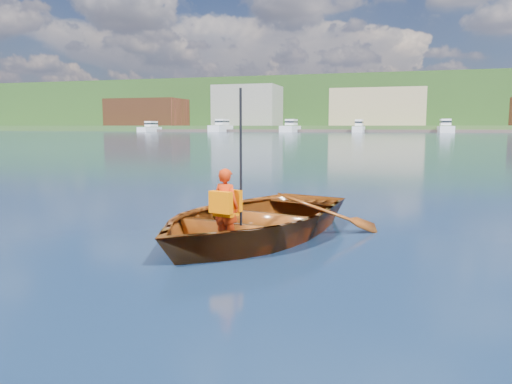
# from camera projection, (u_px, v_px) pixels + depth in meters

# --- Properties ---
(ground) EXTENTS (600.00, 600.00, 0.00)m
(ground) POSITION_uv_depth(u_px,v_px,m) (162.00, 244.00, 7.36)
(ground) COLOR #132944
(ground) RESTS_ON ground
(rowboat) EXTENTS (4.19, 5.05, 0.91)m
(rowboat) POSITION_uv_depth(u_px,v_px,m) (252.00, 218.00, 7.75)
(rowboat) COLOR brown
(rowboat) RESTS_ON ground
(child_paddler) EXTENTS (0.44, 0.41, 2.14)m
(child_paddler) POSITION_uv_depth(u_px,v_px,m) (226.00, 205.00, 6.87)
(child_paddler) COLOR #BC2807
(child_paddler) RESTS_ON ground
(shoreline) EXTENTS (400.00, 140.00, 22.00)m
(shoreline) POSITION_uv_depth(u_px,v_px,m) (396.00, 108.00, 231.11)
(shoreline) COLOR #335521
(shoreline) RESTS_ON ground
(dock) EXTENTS (159.99, 12.38, 0.80)m
(dock) POSITION_uv_depth(u_px,v_px,m) (412.00, 131.00, 146.50)
(dock) COLOR brown
(dock) RESTS_ON ground
(waterfront_buildings) EXTENTS (202.00, 16.00, 14.00)m
(waterfront_buildings) POSITION_uv_depth(u_px,v_px,m) (369.00, 108.00, 165.48)
(waterfront_buildings) COLOR brown
(waterfront_buildings) RESTS_ON ground
(marina_yachts) EXTENTS (142.17, 13.73, 4.30)m
(marina_yachts) POSITION_uv_depth(u_px,v_px,m) (356.00, 128.00, 146.30)
(marina_yachts) COLOR white
(marina_yachts) RESTS_ON ground
(hillside_trees) EXTENTS (301.38, 87.85, 25.88)m
(hillside_trees) POSITION_uv_depth(u_px,v_px,m) (360.00, 92.00, 237.18)
(hillside_trees) COLOR #382314
(hillside_trees) RESTS_ON ground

